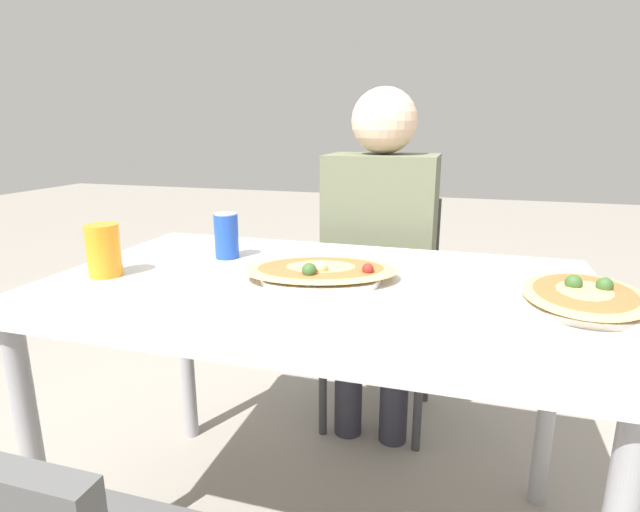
{
  "coord_description": "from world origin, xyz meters",
  "views": [
    {
      "loc": [
        0.32,
        -1.08,
        1.1
      ],
      "look_at": [
        0.0,
        0.0,
        0.81
      ],
      "focal_mm": 28.0,
      "sensor_mm": 36.0,
      "label": 1
    }
  ],
  "objects_px": {
    "chair_far_seated": "(383,295)",
    "drink_glass": "(104,250)",
    "pizza_main": "(321,272)",
    "person_seated": "(380,239)",
    "soda_can": "(226,236)",
    "dining_table": "(319,311)",
    "pizza_second": "(584,296)"
  },
  "relations": [
    {
      "from": "chair_far_seated",
      "to": "person_seated",
      "type": "bearing_deg",
      "value": 90.0
    },
    {
      "from": "chair_far_seated",
      "to": "drink_glass",
      "type": "height_order",
      "value": "drink_glass"
    },
    {
      "from": "dining_table",
      "to": "pizza_main",
      "type": "xyz_separation_m",
      "value": [
        0.0,
        0.01,
        0.1
      ]
    },
    {
      "from": "soda_can",
      "to": "drink_glass",
      "type": "height_order",
      "value": "drink_glass"
    },
    {
      "from": "dining_table",
      "to": "drink_glass",
      "type": "xyz_separation_m",
      "value": [
        -0.51,
        -0.11,
        0.14
      ]
    },
    {
      "from": "pizza_main",
      "to": "soda_can",
      "type": "relative_size",
      "value": 3.37
    },
    {
      "from": "person_seated",
      "to": "soda_can",
      "type": "xyz_separation_m",
      "value": [
        -0.35,
        -0.47,
        0.09
      ]
    },
    {
      "from": "soda_can",
      "to": "person_seated",
      "type": "bearing_deg",
      "value": 53.13
    },
    {
      "from": "chair_far_seated",
      "to": "person_seated",
      "type": "xyz_separation_m",
      "value": [
        -0.0,
        -0.11,
        0.24
      ]
    },
    {
      "from": "chair_far_seated",
      "to": "pizza_second",
      "type": "height_order",
      "value": "chair_far_seated"
    },
    {
      "from": "person_seated",
      "to": "pizza_main",
      "type": "bearing_deg",
      "value": 86.07
    },
    {
      "from": "dining_table",
      "to": "soda_can",
      "type": "relative_size",
      "value": 10.29
    },
    {
      "from": "pizza_main",
      "to": "soda_can",
      "type": "height_order",
      "value": "soda_can"
    },
    {
      "from": "pizza_main",
      "to": "pizza_second",
      "type": "xyz_separation_m",
      "value": [
        0.56,
        -0.01,
        -0.0
      ]
    },
    {
      "from": "person_seated",
      "to": "drink_glass",
      "type": "distance_m",
      "value": 0.9
    },
    {
      "from": "dining_table",
      "to": "soda_can",
      "type": "bearing_deg",
      "value": 156.79
    },
    {
      "from": "dining_table",
      "to": "drink_glass",
      "type": "distance_m",
      "value": 0.54
    },
    {
      "from": "chair_far_seated",
      "to": "soda_can",
      "type": "xyz_separation_m",
      "value": [
        -0.35,
        -0.58,
        0.33
      ]
    },
    {
      "from": "soda_can",
      "to": "pizza_second",
      "type": "relative_size",
      "value": 0.35
    },
    {
      "from": "person_seated",
      "to": "drink_glass",
      "type": "relative_size",
      "value": 9.58
    },
    {
      "from": "dining_table",
      "to": "person_seated",
      "type": "height_order",
      "value": "person_seated"
    },
    {
      "from": "chair_far_seated",
      "to": "dining_table",
      "type": "bearing_deg",
      "value": 86.61
    },
    {
      "from": "pizza_main",
      "to": "drink_glass",
      "type": "xyz_separation_m",
      "value": [
        -0.52,
        -0.12,
        0.04
      ]
    },
    {
      "from": "chair_far_seated",
      "to": "pizza_main",
      "type": "xyz_separation_m",
      "value": [
        -0.04,
        -0.7,
        0.29
      ]
    },
    {
      "from": "person_seated",
      "to": "soda_can",
      "type": "bearing_deg",
      "value": 53.13
    },
    {
      "from": "drink_glass",
      "to": "pizza_second",
      "type": "height_order",
      "value": "drink_glass"
    },
    {
      "from": "dining_table",
      "to": "pizza_main",
      "type": "bearing_deg",
      "value": 81.24
    },
    {
      "from": "person_seated",
      "to": "dining_table",
      "type": "bearing_deg",
      "value": 86.0
    },
    {
      "from": "dining_table",
      "to": "chair_far_seated",
      "type": "bearing_deg",
      "value": 86.61
    },
    {
      "from": "soda_can",
      "to": "pizza_main",
      "type": "bearing_deg",
      "value": -21.69
    },
    {
      "from": "dining_table",
      "to": "chair_far_seated",
      "type": "height_order",
      "value": "chair_far_seated"
    },
    {
      "from": "dining_table",
      "to": "pizza_second",
      "type": "relative_size",
      "value": 3.65
    }
  ]
}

